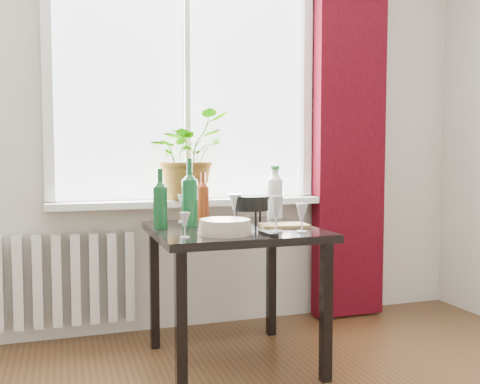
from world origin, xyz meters
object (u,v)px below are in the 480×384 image
object	(u,v)px
potted_plant	(187,155)
wine_bottle_left	(160,198)
plate_stack	(225,227)
tv_remote	(268,233)
wineglass_front_right	(276,213)
wineglass_front_left	(185,225)
radiator	(66,280)
bottle_amber	(203,196)
wineglass_back_center	(235,209)
wineglass_back_left	(184,208)
fondue_pot	(251,210)
cutting_board	(284,225)
cleaning_bottle	(275,191)
table	(233,245)
wine_bottle_right	(190,192)
wineglass_far_right	(302,217)

from	to	relation	value
potted_plant	wine_bottle_left	xyz separation A→B (m)	(-0.26, -0.49, -0.23)
plate_stack	tv_remote	world-z (taller)	plate_stack
wineglass_front_right	wineglass_front_left	size ratio (longest dim) A/B	1.55
radiator	bottle_amber	world-z (taller)	bottle_amber
wineglass_back_center	wineglass_back_left	size ratio (longest dim) A/B	1.07
bottle_amber	tv_remote	distance (m)	0.68
wineglass_front_left	fondue_pot	xyz separation A→B (m)	(0.47, 0.40, 0.02)
cutting_board	bottle_amber	bearing A→B (deg)	132.48
wineglass_front_right	cleaning_bottle	bearing A→B (deg)	68.46
wineglass_front_right	tv_remote	distance (m)	0.14
potted_plant	tv_remote	world-z (taller)	potted_plant
wineglass_front_right	plate_stack	bearing A→B (deg)	178.21
table	potted_plant	xyz separation A→B (m)	(-0.11, 0.60, 0.48)
bottle_amber	wineglass_back_center	size ratio (longest dim) A/B	1.68
wine_bottle_right	wineglass_back_left	distance (m)	0.21
plate_stack	fondue_pot	size ratio (longest dim) A/B	1.15
radiator	plate_stack	xyz separation A→B (m)	(0.74, -0.84, 0.40)
wineglass_front_right	wineglass_back_center	size ratio (longest dim) A/B	1.08
tv_remote	plate_stack	bearing A→B (deg)	150.64
cleaning_bottle	plate_stack	distance (m)	0.73
radiator	tv_remote	size ratio (longest dim) A/B	5.34
wineglass_front_right	tv_remote	size ratio (longest dim) A/B	1.25
bottle_amber	cleaning_bottle	distance (m)	0.45
potted_plant	wine_bottle_left	distance (m)	0.60
wineglass_far_right	wineglass_back_center	world-z (taller)	wineglass_back_center
bottle_amber	tv_remote	size ratio (longest dim) A/B	1.95
radiator	wineglass_front_right	xyz separation A→B (m)	(1.00, -0.85, 0.45)
bottle_amber	tv_remote	bearing A→B (deg)	-76.18
potted_plant	wineglass_back_left	size ratio (longest dim) A/B	3.44
wineglass_far_right	wine_bottle_left	bearing A→B (deg)	149.54
wine_bottle_left	cutting_board	world-z (taller)	wine_bottle_left
wine_bottle_right	wineglass_far_right	world-z (taller)	wine_bottle_right
potted_plant	plate_stack	bearing A→B (deg)	-89.80
potted_plant	bottle_amber	world-z (taller)	potted_plant
bottle_amber	tv_remote	world-z (taller)	bottle_amber
wine_bottle_left	bottle_amber	world-z (taller)	wine_bottle_left
wine_bottle_right	cutting_board	size ratio (longest dim) A/B	1.46
wineglass_back_center	wineglass_back_left	distance (m)	0.32
wine_bottle_right	wineglass_front_right	distance (m)	0.52
tv_remote	cutting_board	bearing A→B (deg)	51.03
radiator	wineglass_back_left	xyz separation A→B (m)	(0.65, -0.31, 0.44)
wineglass_back_center	tv_remote	xyz separation A→B (m)	(0.03, -0.43, -0.08)
potted_plant	cutting_board	xyz separation A→B (m)	(0.38, -0.65, -0.38)
potted_plant	wine_bottle_right	world-z (taller)	potted_plant
wineglass_far_right	wineglass_back_center	distance (m)	0.45
table	wineglass_back_center	world-z (taller)	wineglass_back_center
wine_bottle_left	wineglass_back_left	bearing A→B (deg)	50.98
fondue_pot	wine_bottle_right	bearing A→B (deg)	166.12
cleaning_bottle	wineglass_front_right	bearing A→B (deg)	-111.54
potted_plant	wine_bottle_right	size ratio (longest dim) A/B	1.50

